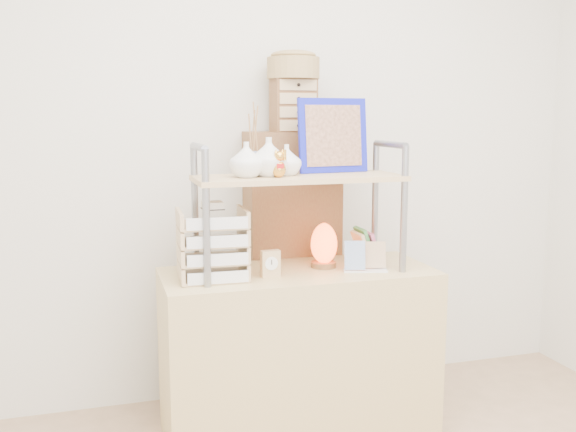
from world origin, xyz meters
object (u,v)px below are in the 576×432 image
Objects in this scene: desk at (298,352)px; salt_lamp at (324,245)px; letter_tray at (213,248)px; cabinet at (292,267)px.

salt_lamp is at bearing 13.61° from desk.
cabinet is at bearing 40.62° from letter_tray.
letter_tray is (-0.38, -0.03, 0.51)m from desk.
desk is 5.94× the size of salt_lamp.
cabinet is 4.12× the size of letter_tray.
salt_lamp is at bearing 6.88° from letter_tray.
salt_lamp is at bearing -80.66° from cabinet.
letter_tray is at bearing -137.75° from cabinet.
salt_lamp is (0.05, -0.34, 0.18)m from cabinet.
desk is 0.50m from salt_lamp.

